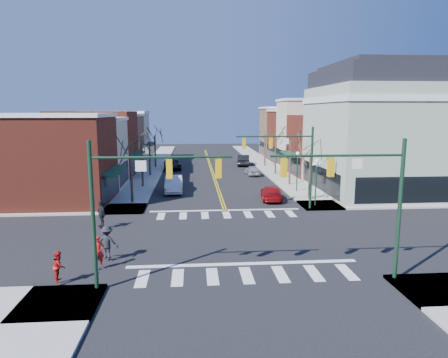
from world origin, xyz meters
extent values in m
plane|color=black|center=(0.00, 0.00, 0.00)|extent=(160.00, 160.00, 0.00)
cube|color=#9E9B93|center=(-8.75, 20.00, 0.07)|extent=(3.50, 70.00, 0.15)
cube|color=#9E9B93|center=(8.75, 20.00, 0.07)|extent=(3.50, 70.00, 0.15)
cube|color=maroon|center=(-15.50, 11.75, 4.00)|extent=(10.00, 8.50, 8.00)
cube|color=beige|center=(-15.50, 19.50, 3.75)|extent=(10.00, 7.00, 7.50)
cube|color=maroon|center=(-15.50, 27.50, 4.25)|extent=(10.00, 9.00, 8.50)
cube|color=#947351|center=(-15.50, 35.75, 3.90)|extent=(10.00, 7.50, 7.80)
cube|color=beige|center=(-15.50, 43.50, 4.10)|extent=(10.00, 8.00, 8.20)
cube|color=maroon|center=(15.50, 25.75, 4.00)|extent=(10.00, 8.50, 8.00)
cube|color=beige|center=(15.50, 33.50, 5.00)|extent=(10.00, 7.00, 10.00)
cube|color=maroon|center=(15.50, 41.00, 4.25)|extent=(10.00, 8.00, 8.50)
cube|color=#947351|center=(15.50, 49.00, 4.50)|extent=(10.00, 8.00, 9.00)
cube|color=#A1B098|center=(16.50, 14.50, 5.50)|extent=(12.00, 14.00, 11.00)
cube|color=white|center=(16.50, 14.50, 9.60)|extent=(12.25, 14.25, 0.50)
cube|color=black|center=(16.50, 14.50, 11.90)|extent=(11.40, 13.40, 1.80)
cube|color=black|center=(16.50, 14.50, 13.00)|extent=(9.80, 11.80, 0.60)
cylinder|color=#14331E|center=(-7.40, -7.40, 3.60)|extent=(0.20, 0.20, 7.20)
cylinder|color=#14331E|center=(-4.15, -7.40, 6.40)|extent=(6.50, 0.12, 0.12)
cube|color=gold|center=(-3.83, -7.40, 5.85)|extent=(0.28, 0.28, 0.90)
cube|color=gold|center=(-1.55, -7.40, 5.85)|extent=(0.28, 0.28, 0.90)
cylinder|color=#14331E|center=(7.40, -7.40, 3.60)|extent=(0.20, 0.20, 7.20)
cylinder|color=#14331E|center=(4.15, -7.40, 6.40)|extent=(6.50, 0.12, 0.12)
cube|color=gold|center=(3.83, -7.40, 5.85)|extent=(0.28, 0.28, 0.90)
cube|color=gold|center=(1.55, -7.40, 5.85)|extent=(0.28, 0.28, 0.90)
cylinder|color=#14331E|center=(7.40, 7.40, 3.60)|extent=(0.20, 0.20, 7.20)
cylinder|color=#14331E|center=(4.15, 7.40, 6.40)|extent=(6.50, 0.12, 0.12)
cube|color=gold|center=(3.83, 7.40, 5.85)|extent=(0.28, 0.28, 0.90)
cube|color=gold|center=(1.55, 7.40, 5.85)|extent=(0.28, 0.28, 0.90)
cylinder|color=#14331E|center=(8.20, 8.50, 2.00)|extent=(0.12, 0.12, 4.00)
sphere|color=white|center=(8.20, 8.50, 4.15)|extent=(0.36, 0.36, 0.36)
cylinder|color=#14331E|center=(8.20, 15.00, 2.00)|extent=(0.12, 0.12, 4.00)
sphere|color=white|center=(8.20, 15.00, 4.15)|extent=(0.36, 0.36, 0.36)
cylinder|color=#382B21|center=(-8.40, 11.00, 2.38)|extent=(0.24, 0.24, 4.76)
cylinder|color=#382B21|center=(-8.40, 19.00, 2.52)|extent=(0.24, 0.24, 5.04)
cylinder|color=#382B21|center=(-8.40, 27.00, 2.27)|extent=(0.24, 0.24, 4.55)
cylinder|color=#382B21|center=(-8.40, 35.00, 2.45)|extent=(0.24, 0.24, 4.90)
cylinder|color=#382B21|center=(8.40, 11.00, 2.31)|extent=(0.24, 0.24, 4.62)
cylinder|color=#382B21|center=(8.40, 19.00, 2.59)|extent=(0.24, 0.24, 5.18)
cylinder|color=#382B21|center=(8.40, 27.00, 2.42)|extent=(0.24, 0.24, 4.83)
cylinder|color=#382B21|center=(8.40, 35.00, 2.48)|extent=(0.24, 0.24, 4.97)
imported|color=#AFAFB4|center=(-4.80, 16.03, 0.76)|extent=(2.06, 4.59, 1.53)
imported|color=silver|center=(-4.80, 16.13, 0.86)|extent=(2.02, 5.30, 1.72)
imported|color=black|center=(-5.75, 32.92, 0.74)|extent=(2.83, 5.49, 1.48)
imported|color=#9B0E11|center=(4.80, 11.59, 0.68)|extent=(2.44, 4.88, 1.36)
imported|color=silver|center=(5.20, 26.68, 0.66)|extent=(1.78, 3.97, 1.33)
imported|color=black|center=(5.27, 36.59, 0.86)|extent=(2.50, 5.41, 1.72)
imported|color=#B31813|center=(-7.88, -4.79, 1.01)|extent=(0.75, 0.68, 1.71)
imported|color=red|center=(-9.41, -6.48, 0.92)|extent=(0.72, 0.85, 1.54)
imported|color=black|center=(-9.43, 2.93, 1.13)|extent=(1.06, 1.21, 1.96)
imported|color=black|center=(-7.68, -3.50, 1.11)|extent=(1.34, 0.91, 1.92)
camera|label=1|loc=(-2.74, -25.79, 8.47)|focal=32.00mm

